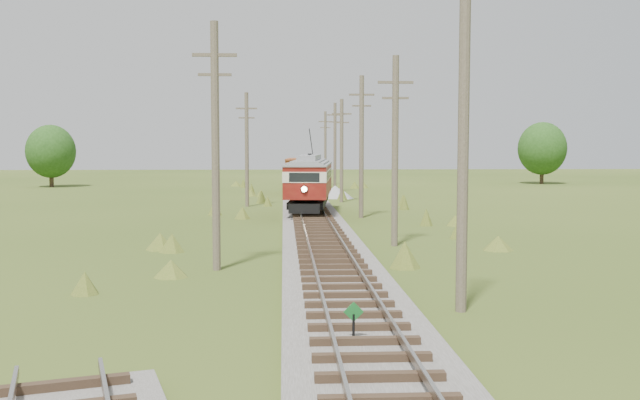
{
  "coord_description": "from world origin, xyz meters",
  "views": [
    {
      "loc": [
        -1.74,
        -14.01,
        4.5
      ],
      "look_at": [
        0.0,
        19.94,
        1.97
      ],
      "focal_mm": 40.0,
      "sensor_mm": 36.0,
      "label": 1
    }
  ],
  "objects": [
    {
      "name": "utility_pole_r_2",
      "position": [
        3.3,
        18.0,
        4.42
      ],
      "size": [
        1.6,
        0.3,
        8.6
      ],
      "color": "brown",
      "rests_on": "ground"
    },
    {
      "name": "streetcar",
      "position": [
        -0.0,
        33.26,
        2.45
      ],
      "size": [
        3.68,
        11.43,
        5.17
      ],
      "rotation": [
        0.0,
        0.0,
        -0.09
      ],
      "color": "black",
      "rests_on": "ground"
    },
    {
      "name": "railbed_main",
      "position": [
        0.0,
        34.0,
        0.19
      ],
      "size": [
        3.6,
        96.0,
        0.57
      ],
      "color": "#605B54",
      "rests_on": "ground"
    },
    {
      "name": "utility_pole_r_3",
      "position": [
        3.2,
        31.0,
        4.63
      ],
      "size": [
        1.6,
        0.3,
        9.0
      ],
      "color": "brown",
      "rests_on": "ground"
    },
    {
      "name": "utility_pole_l_a",
      "position": [
        -4.2,
        12.0,
        4.63
      ],
      "size": [
        1.6,
        0.3,
        9.0
      ],
      "color": "brown",
      "rests_on": "ground"
    },
    {
      "name": "gravel_pile",
      "position": [
        2.94,
        48.67,
        0.51
      ],
      "size": [
        3.03,
        3.21,
        1.1
      ],
      "color": "gray",
      "rests_on": "ground"
    },
    {
      "name": "switch_marker",
      "position": [
        -0.2,
        1.5,
        0.63
      ],
      "size": [
        0.45,
        0.06,
        1.08
      ],
      "color": "black",
      "rests_on": "ground"
    },
    {
      "name": "utility_pole_r_4",
      "position": [
        3.0,
        44.0,
        4.32
      ],
      "size": [
        1.6,
        0.3,
        8.4
      ],
      "color": "brown",
      "rests_on": "ground"
    },
    {
      "name": "gondola",
      "position": [
        0.0,
        54.43,
        2.11
      ],
      "size": [
        3.26,
        8.75,
        2.86
      ],
      "rotation": [
        0.0,
        0.0,
        -0.05
      ],
      "color": "black",
      "rests_on": "ground"
    },
    {
      "name": "utility_pole_r_1",
      "position": [
        3.1,
        5.0,
        4.4
      ],
      "size": [
        0.3,
        0.3,
        8.8
      ],
      "color": "brown",
      "rests_on": "ground"
    },
    {
      "name": "tree_mid_a",
      "position": [
        -28.0,
        68.0,
        4.02
      ],
      "size": [
        5.46,
        5.46,
        7.03
      ],
      "color": "#38281C",
      "rests_on": "ground"
    },
    {
      "name": "tree_mid_b",
      "position": [
        30.0,
        72.0,
        4.33
      ],
      "size": [
        5.88,
        5.88,
        7.57
      ],
      "color": "#38281C",
      "rests_on": "ground"
    },
    {
      "name": "utility_pole_r_6",
      "position": [
        3.2,
        70.0,
        4.47
      ],
      "size": [
        1.6,
        0.3,
        8.7
      ],
      "color": "brown",
      "rests_on": "ground"
    },
    {
      "name": "utility_pole_l_b",
      "position": [
        -4.5,
        40.0,
        4.42
      ],
      "size": [
        1.6,
        0.3,
        8.6
      ],
      "color": "brown",
      "rests_on": "ground"
    },
    {
      "name": "ground",
      "position": [
        0.0,
        0.0,
        0.0
      ],
      "size": [
        260.0,
        260.0,
        0.0
      ],
      "primitive_type": "plane",
      "color": "#364B16",
      "rests_on": "ground"
    },
    {
      "name": "utility_pole_r_5",
      "position": [
        3.4,
        57.0,
        4.58
      ],
      "size": [
        1.6,
        0.3,
        8.9
      ],
      "color": "brown",
      "rests_on": "ground"
    }
  ]
}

